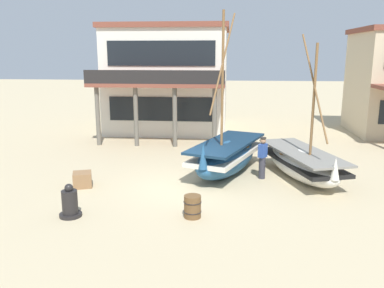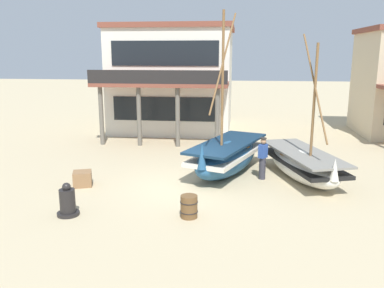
# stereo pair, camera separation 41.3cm
# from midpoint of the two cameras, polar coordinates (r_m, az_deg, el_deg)

# --- Properties ---
(ground_plane) EXTENTS (120.00, 120.00, 0.00)m
(ground_plane) POSITION_cam_midpoint_polar(r_m,az_deg,el_deg) (15.23, 0.33, -5.98)
(ground_plane) COLOR tan
(fishing_boat_near_left) EXTENTS (3.37, 5.23, 6.50)m
(fishing_boat_near_left) POSITION_cam_midpoint_polar(r_m,az_deg,el_deg) (16.61, 5.74, -1.74)
(fishing_boat_near_left) COLOR #23517A
(fishing_boat_near_left) RESTS_ON ground
(fishing_boat_centre_large) EXTENTS (3.07, 5.17, 5.64)m
(fishing_boat_centre_large) POSITION_cam_midpoint_polar(r_m,az_deg,el_deg) (16.51, 16.22, -2.74)
(fishing_boat_centre_large) COLOR silver
(fishing_boat_centre_large) RESTS_ON ground
(fisherman_by_hull) EXTENTS (0.40, 0.42, 1.68)m
(fisherman_by_hull) POSITION_cam_midpoint_polar(r_m,az_deg,el_deg) (16.07, 10.79, -2.09)
(fisherman_by_hull) COLOR #33333D
(fisherman_by_hull) RESTS_ON ground
(capstan_winch) EXTENTS (0.68, 0.68, 1.05)m
(capstan_winch) POSITION_cam_midpoint_polar(r_m,az_deg,el_deg) (12.96, -16.48, -8.00)
(capstan_winch) COLOR black
(capstan_winch) RESTS_ON ground
(wooden_barrel) EXTENTS (0.56, 0.56, 0.70)m
(wooden_barrel) POSITION_cam_midpoint_polar(r_m,az_deg,el_deg) (12.30, 0.54, -8.93)
(wooden_barrel) COLOR brown
(wooden_barrel) RESTS_ON ground
(cargo_crate) EXTENTS (0.85, 0.85, 0.56)m
(cargo_crate) POSITION_cam_midpoint_polar(r_m,az_deg,el_deg) (15.65, -14.66, -4.82)
(cargo_crate) COLOR olive
(cargo_crate) RESTS_ON ground
(harbor_building_main) EXTENTS (7.65, 9.47, 6.64)m
(harbor_building_main) POSITION_cam_midpoint_polar(r_m,az_deg,el_deg) (26.55, -2.09, 9.41)
(harbor_building_main) COLOR silver
(harbor_building_main) RESTS_ON ground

